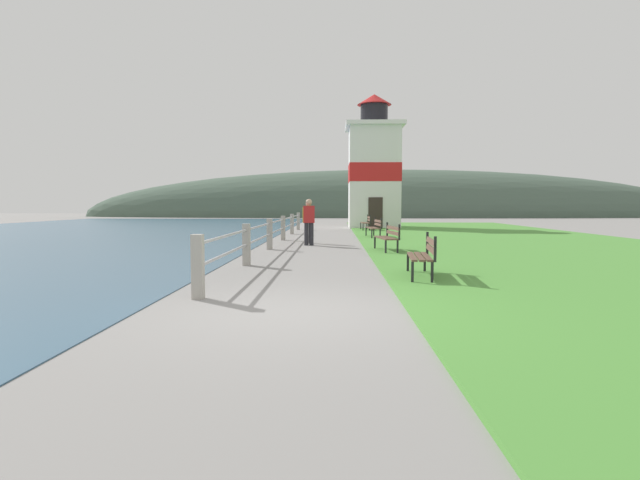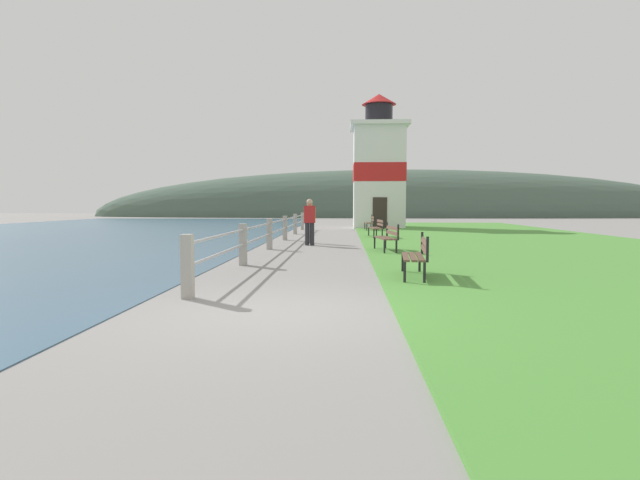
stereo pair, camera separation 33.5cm
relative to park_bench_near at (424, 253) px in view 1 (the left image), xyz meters
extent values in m
plane|color=gray|center=(-2.48, -3.27, -0.54)|extent=(160.00, 160.00, 0.00)
cube|color=#4C8E38|center=(5.21, 10.53, -0.51)|extent=(12.00, 41.40, 0.06)
cube|color=#A8A399|center=(-4.07, -2.27, -0.01)|extent=(0.18, 0.18, 1.06)
cube|color=#A8A399|center=(-4.07, 2.22, -0.01)|extent=(0.18, 0.18, 1.06)
cube|color=#A8A399|center=(-4.07, 6.71, -0.01)|extent=(0.18, 0.18, 1.06)
cube|color=#A8A399|center=(-4.07, 11.20, -0.01)|extent=(0.18, 0.18, 1.06)
cube|color=#A8A399|center=(-4.07, 15.70, -0.01)|extent=(0.18, 0.18, 1.06)
cube|color=#A8A399|center=(-4.07, 20.19, -0.01)|extent=(0.18, 0.18, 1.06)
cylinder|color=#B2B2B7|center=(-4.07, 8.96, 0.36)|extent=(0.06, 22.46, 0.06)
cylinder|color=#B2B2B7|center=(-4.07, 8.96, -0.01)|extent=(0.06, 22.46, 0.06)
cube|color=brown|center=(-0.24, 0.02, -0.07)|extent=(0.26, 1.65, 0.04)
cube|color=brown|center=(-0.09, 0.01, -0.07)|extent=(0.26, 1.65, 0.04)
cube|color=brown|center=(0.06, -0.01, -0.07)|extent=(0.26, 1.65, 0.04)
cube|color=brown|center=(0.14, -0.01, 0.25)|extent=(0.20, 1.64, 0.11)
cube|color=brown|center=(0.14, -0.01, 0.09)|extent=(0.20, 1.64, 0.11)
cube|color=black|center=(-0.35, -0.77, -0.31)|extent=(0.05, 0.05, 0.45)
cube|color=black|center=(-0.20, 0.82, -0.31)|extent=(0.05, 0.05, 0.45)
cube|color=black|center=(0.02, -0.80, -0.31)|extent=(0.05, 0.05, 0.45)
cube|color=black|center=(0.17, 0.78, -0.31)|extent=(0.05, 0.05, 0.45)
cube|color=black|center=(0.07, -0.81, 0.16)|extent=(0.05, 0.05, 0.49)
cube|color=black|center=(0.22, 0.78, 0.16)|extent=(0.05, 0.05, 0.49)
cube|color=brown|center=(-0.34, 5.77, -0.07)|extent=(0.32, 1.69, 0.04)
cube|color=brown|center=(-0.19, 5.79, -0.07)|extent=(0.32, 1.69, 0.04)
cube|color=brown|center=(-0.05, 5.81, -0.07)|extent=(0.32, 1.69, 0.04)
cube|color=brown|center=(0.04, 5.82, 0.25)|extent=(0.26, 1.68, 0.11)
cube|color=brown|center=(0.04, 5.82, 0.09)|extent=(0.26, 1.68, 0.11)
cube|color=black|center=(-0.28, 4.95, -0.31)|extent=(0.06, 0.06, 0.45)
cube|color=black|center=(-0.48, 6.58, -0.31)|extent=(0.06, 0.06, 0.45)
cube|color=black|center=(0.09, 5.00, -0.31)|extent=(0.06, 0.06, 0.45)
cube|color=black|center=(-0.11, 6.62, -0.31)|extent=(0.06, 0.06, 0.45)
cube|color=black|center=(0.14, 5.00, 0.16)|extent=(0.06, 0.06, 0.49)
cube|color=black|center=(-0.06, 6.63, 0.16)|extent=(0.06, 0.06, 0.49)
cube|color=brown|center=(-0.23, 12.63, -0.07)|extent=(0.26, 1.79, 0.04)
cube|color=brown|center=(-0.08, 12.64, -0.07)|extent=(0.26, 1.79, 0.04)
cube|color=brown|center=(0.06, 12.66, -0.07)|extent=(0.26, 1.79, 0.04)
cube|color=brown|center=(0.15, 12.66, 0.25)|extent=(0.20, 1.79, 0.11)
cube|color=brown|center=(0.15, 12.66, 0.09)|extent=(0.20, 1.79, 0.11)
cube|color=black|center=(-0.20, 11.76, -0.31)|extent=(0.05, 0.05, 0.45)
cube|color=black|center=(-0.34, 13.49, -0.31)|extent=(0.05, 0.05, 0.45)
cube|color=black|center=(0.17, 11.79, -0.31)|extent=(0.05, 0.05, 0.45)
cube|color=black|center=(0.03, 13.52, -0.31)|extent=(0.05, 0.05, 0.45)
cube|color=black|center=(0.22, 11.80, 0.16)|extent=(0.05, 0.05, 0.49)
cube|color=black|center=(0.08, 13.53, 0.16)|extent=(0.05, 0.05, 0.49)
cube|color=brown|center=(-0.20, 19.09, -0.07)|extent=(0.16, 1.71, 0.04)
cube|color=brown|center=(-0.05, 19.09, -0.07)|extent=(0.16, 1.71, 0.04)
cube|color=brown|center=(0.09, 19.09, -0.07)|extent=(0.16, 1.71, 0.04)
cube|color=brown|center=(0.18, 19.10, 0.25)|extent=(0.10, 1.71, 0.11)
cube|color=brown|center=(0.18, 19.10, 0.09)|extent=(0.10, 1.71, 0.11)
cube|color=black|center=(-0.21, 18.25, -0.31)|extent=(0.05, 0.05, 0.45)
cube|color=black|center=(-0.26, 19.91, -0.31)|extent=(0.05, 0.05, 0.45)
cube|color=black|center=(0.15, 18.26, -0.31)|extent=(0.05, 0.05, 0.45)
cube|color=black|center=(0.11, 19.92, -0.31)|extent=(0.05, 0.05, 0.45)
cube|color=black|center=(0.20, 18.27, 0.16)|extent=(0.05, 0.05, 0.49)
cube|color=black|center=(0.16, 19.93, 0.16)|extent=(0.05, 0.05, 0.49)
cube|color=white|center=(0.74, 22.98, 2.74)|extent=(3.26, 3.26, 6.56)
cube|color=red|center=(0.74, 22.98, 3.07)|extent=(3.30, 3.30, 1.18)
cube|color=white|center=(0.74, 22.98, 6.15)|extent=(3.74, 3.74, 0.25)
cylinder|color=black|center=(0.74, 22.98, 6.90)|extent=(1.79, 1.79, 1.25)
cone|color=red|center=(0.74, 22.98, 7.87)|extent=(2.24, 2.24, 0.69)
cube|color=#332823|center=(0.74, 21.33, 0.46)|extent=(0.90, 0.06, 2.00)
cylinder|color=#28282D|center=(-2.91, 8.49, -0.11)|extent=(0.16, 0.16, 0.86)
cylinder|color=#28282D|center=(-2.72, 8.50, -0.11)|extent=(0.16, 0.16, 0.86)
cube|color=#B22323|center=(-2.81, 8.50, 0.64)|extent=(0.44, 0.26, 0.64)
sphere|color=tan|center=(-2.81, 8.50, 1.10)|extent=(0.23, 0.23, 0.23)
cylinder|color=#28282D|center=(-2.97, 9.56, -0.13)|extent=(0.15, 0.15, 0.82)
cylinder|color=#28282D|center=(-2.80, 9.49, -0.13)|extent=(0.15, 0.15, 0.82)
cube|color=yellow|center=(-2.88, 9.52, 0.59)|extent=(0.47, 0.37, 0.62)
sphere|color=tan|center=(-2.88, 9.52, 1.03)|extent=(0.22, 0.22, 0.22)
ellipsoid|color=#475B4C|center=(5.52, 54.33, -0.54)|extent=(80.00, 16.00, 12.00)
camera|label=1|loc=(-1.84, -10.29, 1.01)|focal=28.00mm
camera|label=2|loc=(-1.50, -10.28, 1.01)|focal=28.00mm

